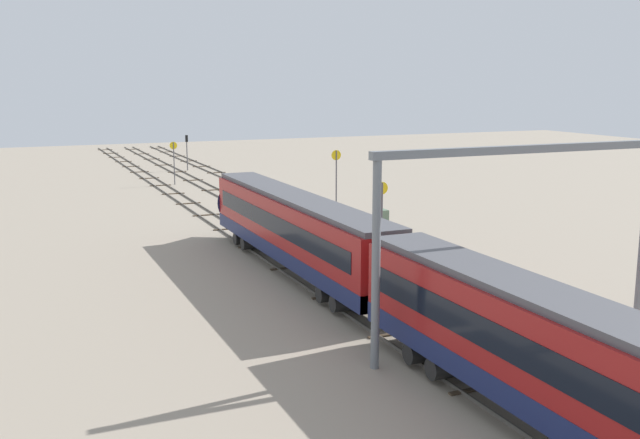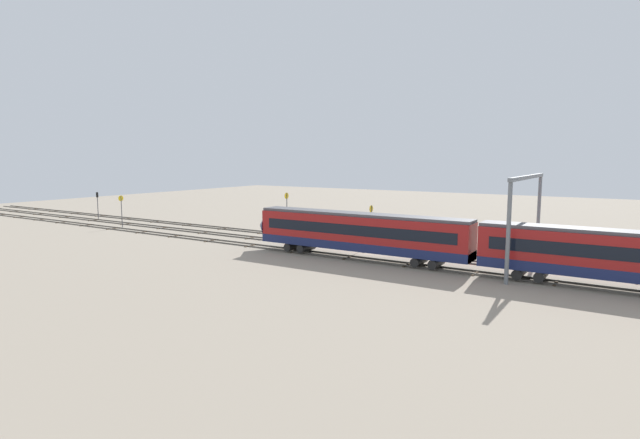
% 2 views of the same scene
% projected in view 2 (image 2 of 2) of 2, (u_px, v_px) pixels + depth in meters
% --- Properties ---
extents(ground_plane, '(200.59, 200.59, 0.00)m').
position_uv_depth(ground_plane, '(368.00, 251.00, 57.83)').
color(ground_plane, gray).
extents(track_near_foreground, '(184.59, 2.40, 0.16)m').
position_uv_depth(track_near_foreground, '(385.00, 245.00, 61.60)').
color(track_near_foreground, '#59544C').
rests_on(track_near_foreground, ground).
extents(track_second_near, '(184.59, 2.40, 0.16)m').
position_uv_depth(track_second_near, '(368.00, 251.00, 57.82)').
color(track_second_near, '#59544C').
rests_on(track_second_near, ground).
extents(track_with_train, '(184.59, 2.40, 0.16)m').
position_uv_depth(track_with_train, '(348.00, 257.00, 54.04)').
color(track_with_train, '#59544C').
rests_on(track_with_train, ground).
extents(overhead_gantry, '(0.40, 15.20, 9.08)m').
position_uv_depth(overhead_gantry, '(526.00, 201.00, 48.09)').
color(overhead_gantry, slate).
rests_on(overhead_gantry, ground).
extents(speed_sign_near_foreground, '(0.14, 0.87, 5.08)m').
position_uv_depth(speed_sign_near_foreground, '(371.00, 220.00, 60.19)').
color(speed_sign_near_foreground, '#4C4C51').
rests_on(speed_sign_near_foreground, ground).
extents(speed_sign_mid_trackside, '(0.14, 0.90, 5.80)m').
position_uv_depth(speed_sign_mid_trackside, '(287.00, 207.00, 71.28)').
color(speed_sign_mid_trackside, '#4C4C51').
rests_on(speed_sign_mid_trackside, ground).
extents(speed_sign_far_trackside, '(0.14, 0.86, 4.94)m').
position_uv_depth(speed_sign_far_trackside, '(121.00, 207.00, 77.25)').
color(speed_sign_far_trackside, '#4C4C51').
rests_on(speed_sign_far_trackside, ground).
extents(signal_light_trackside_approach, '(0.31, 0.32, 4.69)m').
position_uv_depth(signal_light_trackside_approach, '(97.00, 201.00, 88.09)').
color(signal_light_trackside_approach, '#4C4C51').
rests_on(signal_light_trackside_approach, ground).
extents(relay_cabinet, '(1.28, 0.71, 1.55)m').
position_uv_depth(relay_cabinet, '(332.00, 231.00, 68.64)').
color(relay_cabinet, '#597259').
rests_on(relay_cabinet, ground).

